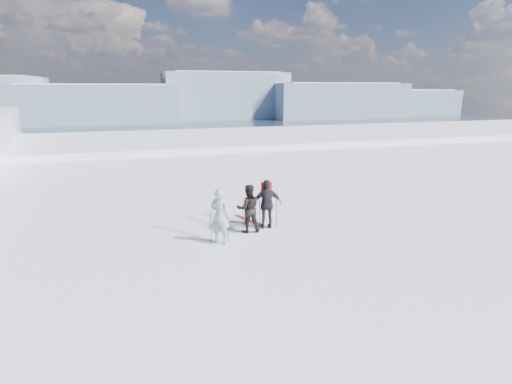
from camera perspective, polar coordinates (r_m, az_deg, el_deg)
lake_basin at (r=42.23m, az=-8.64°, el=-1.65°), size 820.00×820.00×71.62m
far_mountain_range at (r=466.46m, az=-12.88°, el=12.80°), size 770.00×110.00×53.00m
skier_grey at (r=13.80m, az=-5.16°, el=-3.42°), size 0.85×0.81×1.96m
skier_dark at (r=14.81m, az=-1.12°, el=-2.37°), size 0.95×0.78×1.82m
skier_pack at (r=15.21m, az=1.61°, el=-1.74°), size 1.18×0.66×1.91m
backpack at (r=15.15m, az=1.51°, el=3.07°), size 0.44×0.30×0.59m
ski_poles at (r=14.61m, az=-1.49°, el=-3.85°), size 2.73×0.99×1.35m
skis_loose at (r=16.33m, az=-1.08°, el=-4.04°), size 0.87×1.62×0.03m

